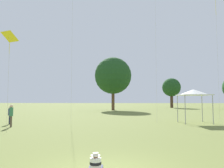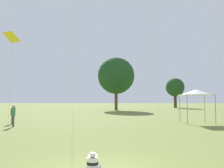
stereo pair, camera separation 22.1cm
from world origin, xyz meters
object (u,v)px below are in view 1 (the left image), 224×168
at_px(canopy_tent, 194,93).
at_px(distant_tree_1, 113,76).
at_px(person_standing_1, 10,113).
at_px(person_standing_2, 11,113).
at_px(seated_toddler, 96,164).
at_px(distant_tree_2, 171,88).
at_px(kite_4, 216,0).
at_px(kite_1, 10,39).

bearing_deg(canopy_tent, distant_tree_1, 109.86).
relative_size(person_standing_1, person_standing_2, 0.90).
bearing_deg(person_standing_2, seated_toddler, -133.98).
distance_m(person_standing_1, canopy_tent, 17.35).
distance_m(person_standing_1, distant_tree_2, 50.05).
xyz_separation_m(distant_tree_1, distant_tree_2, (15.82, 16.07, -1.73)).
bearing_deg(person_standing_1, person_standing_2, -77.11).
xyz_separation_m(canopy_tent, distant_tree_1, (-9.31, 25.79, 4.58)).
distance_m(person_standing_1, kite_4, 22.02).
height_order(person_standing_1, kite_4, kite_4).
relative_size(person_standing_1, kite_4, 0.13).
relative_size(person_standing_1, kite_1, 0.24).
relative_size(seated_toddler, kite_1, 0.08).
bearing_deg(distant_tree_2, person_standing_1, -118.32).
xyz_separation_m(person_standing_1, canopy_tent, (17.12, 2.01, 1.93)).
bearing_deg(distant_tree_2, seated_toddler, -103.92).
relative_size(person_standing_2, kite_1, 0.26).
bearing_deg(person_standing_2, distant_tree_1, -5.11).
distance_m(seated_toddler, person_standing_2, 13.46).
relative_size(kite_4, distant_tree_2, 1.52).
relative_size(canopy_tent, distant_tree_1, 0.28).
relative_size(distant_tree_1, distant_tree_2, 1.36).
relative_size(seated_toddler, kite_4, 0.04).
relative_size(kite_4, distant_tree_1, 1.12).
bearing_deg(person_standing_1, distant_tree_1, 56.39).
bearing_deg(kite_4, person_standing_2, 42.63).
bearing_deg(canopy_tent, distant_tree_2, 81.16).
bearing_deg(person_standing_1, seated_toddler, -70.39).
bearing_deg(seated_toddler, kite_4, 52.30).
bearing_deg(kite_4, canopy_tent, 12.53).
xyz_separation_m(person_standing_2, canopy_tent, (15.88, 4.09, 1.79)).
xyz_separation_m(person_standing_1, distant_tree_1, (7.81, 27.80, 6.52)).
relative_size(person_standing_1, distant_tree_1, 0.14).
bearing_deg(kite_4, distant_tree_1, -34.79).
bearing_deg(distant_tree_1, kite_1, -99.07).
height_order(person_standing_2, canopy_tent, canopy_tent).
bearing_deg(distant_tree_2, kite_4, -95.97).
height_order(person_standing_1, distant_tree_2, distant_tree_2).
bearing_deg(canopy_tent, person_standing_2, -165.56).
height_order(distant_tree_1, distant_tree_2, distant_tree_1).
xyz_separation_m(kite_4, distant_tree_1, (-11.37, 26.52, -4.23)).
bearing_deg(distant_tree_1, seated_toddler, -87.40).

